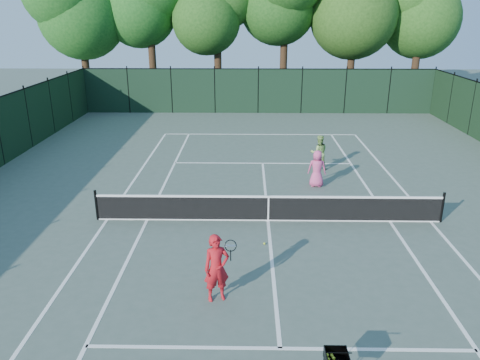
{
  "coord_description": "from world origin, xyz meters",
  "views": [
    {
      "loc": [
        -0.71,
        -14.45,
        6.66
      ],
      "look_at": [
        -0.97,
        1.0,
        1.1
      ],
      "focal_mm": 35.0,
      "sensor_mm": 36.0,
      "label": 1
    }
  ],
  "objects_px": {
    "ball_hopper": "(337,359)",
    "coach": "(217,268)",
    "loose_ball_midcourt": "(264,243)",
    "player_pink": "(317,169)",
    "player_green": "(319,153)"
  },
  "relations": [
    {
      "from": "coach",
      "to": "player_pink",
      "type": "bearing_deg",
      "value": 48.49
    },
    {
      "from": "coach",
      "to": "ball_hopper",
      "type": "xyz_separation_m",
      "value": [
        2.38,
        -2.88,
        -0.18
      ]
    },
    {
      "from": "coach",
      "to": "ball_hopper",
      "type": "height_order",
      "value": "coach"
    },
    {
      "from": "ball_hopper",
      "to": "player_green",
      "type": "bearing_deg",
      "value": 87.31
    },
    {
      "from": "ball_hopper",
      "to": "loose_ball_midcourt",
      "type": "height_order",
      "value": "ball_hopper"
    },
    {
      "from": "player_pink",
      "to": "player_green",
      "type": "bearing_deg",
      "value": -92.55
    },
    {
      "from": "coach",
      "to": "ball_hopper",
      "type": "distance_m",
      "value": 3.74
    },
    {
      "from": "ball_hopper",
      "to": "coach",
      "type": "bearing_deg",
      "value": 133.51
    },
    {
      "from": "player_green",
      "to": "loose_ball_midcourt",
      "type": "height_order",
      "value": "player_green"
    },
    {
      "from": "ball_hopper",
      "to": "loose_ball_midcourt",
      "type": "xyz_separation_m",
      "value": [
        -1.13,
        5.75,
        -0.65
      ]
    },
    {
      "from": "player_green",
      "to": "ball_hopper",
      "type": "height_order",
      "value": "player_green"
    },
    {
      "from": "ball_hopper",
      "to": "loose_ball_midcourt",
      "type": "distance_m",
      "value": 5.9
    },
    {
      "from": "player_pink",
      "to": "loose_ball_midcourt",
      "type": "xyz_separation_m",
      "value": [
        -2.26,
        -5.12,
        -0.72
      ]
    },
    {
      "from": "player_green",
      "to": "ball_hopper",
      "type": "distance_m",
      "value": 13.08
    },
    {
      "from": "loose_ball_midcourt",
      "to": "player_pink",
      "type": "bearing_deg",
      "value": 66.14
    }
  ]
}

